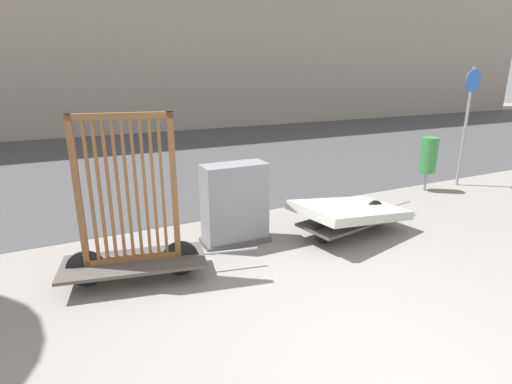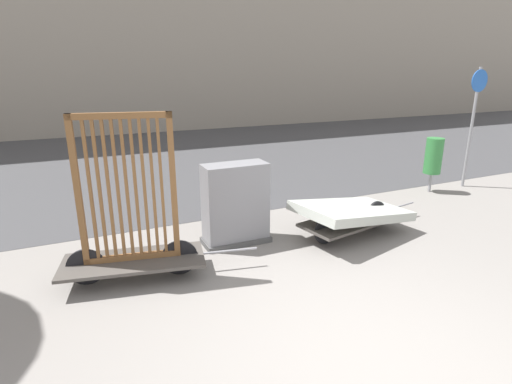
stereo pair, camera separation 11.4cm
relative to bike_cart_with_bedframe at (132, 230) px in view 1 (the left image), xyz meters
The scene contains 7 objects.
ground_plane 3.05m from the bike_cart_with_bedframe, 56.55° to the right, with size 60.00×60.00×0.00m, color gray.
road_strip 7.16m from the bike_cart_with_bedframe, 76.69° to the left, with size 56.00×10.72×0.01m.
bike_cart_with_bedframe is the anchor object (origin of this frame).
bike_cart_with_mattress 3.31m from the bike_cart_with_bedframe, ahead, with size 2.52×1.32×0.61m.
utility_cabinet 1.63m from the bike_cart_with_bedframe, 18.23° to the left, with size 0.99×0.47×1.21m.
trash_bin 6.40m from the bike_cart_with_bedframe, 11.10° to the left, with size 0.35×0.35×1.15m.
sign_post 7.45m from the bike_cart_with_bedframe, ahead, with size 0.46×0.06×2.55m.
Camera 1 is at (-2.23, -2.12, 2.48)m, focal length 28.00 mm.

